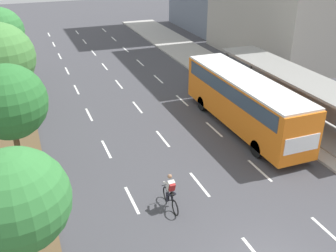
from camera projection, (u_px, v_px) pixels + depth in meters
name	position (u px, v px, depth m)	size (l,w,h in m)	color
median_strip	(14.00, 104.00, 28.28)	(2.60, 52.00, 0.12)	brown
sidewalk_right	(226.00, 76.00, 34.01)	(4.50, 52.00, 0.15)	#ADAAA3
lane_divider_left	(82.00, 101.00, 29.00)	(0.14, 48.90, 0.01)	white
lane_divider_center	(127.00, 95.00, 30.14)	(0.14, 48.90, 0.01)	white
lane_divider_right	(169.00, 89.00, 31.28)	(0.14, 48.90, 0.01)	white
bus_shelter	(295.00, 89.00, 26.03)	(2.90, 14.37, 2.86)	gray
bus	(244.00, 98.00, 24.10)	(2.54, 11.29, 3.37)	orange
cyclist	(171.00, 193.00, 17.32)	(0.46, 1.82, 1.71)	black
median_tree_nearest	(17.00, 201.00, 11.93)	(3.38, 3.38, 5.36)	brown
median_tree_second	(9.00, 102.00, 18.15)	(3.60, 3.60, 5.80)	brown
median_tree_third	(0.00, 58.00, 24.35)	(4.36, 4.36, 6.30)	brown
median_tree_fourth	(0.00, 31.00, 30.71)	(3.68, 3.68, 6.05)	brown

